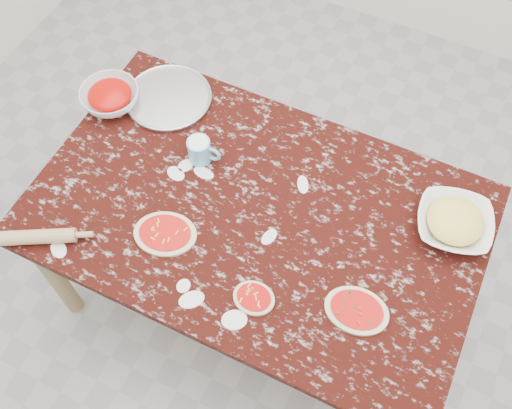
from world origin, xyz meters
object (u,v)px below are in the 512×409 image
object	(u,v)px
sauce_bowl	(110,97)
flour_mug	(200,150)
worktable	(256,223)
rolling_pin	(38,237)
pizza_tray	(169,98)
cheese_bowl	(454,223)

from	to	relation	value
sauce_bowl	flour_mug	world-z (taller)	flour_mug
worktable	rolling_pin	distance (m)	0.77
pizza_tray	flour_mug	bearing A→B (deg)	-37.77
worktable	flour_mug	size ratio (longest dim) A/B	12.40
sauce_bowl	rolling_pin	world-z (taller)	sauce_bowl
worktable	flour_mug	xyz separation A→B (m)	(-0.29, 0.12, 0.14)
worktable	cheese_bowl	xyz separation A→B (m)	(0.65, 0.24, 0.11)
worktable	cheese_bowl	size ratio (longest dim) A/B	6.12
sauce_bowl	rolling_pin	distance (m)	0.64
flour_mug	rolling_pin	bearing A→B (deg)	-121.60
worktable	rolling_pin	xyz separation A→B (m)	(-0.63, -0.43, 0.11)
pizza_tray	cheese_bowl	bearing A→B (deg)	-3.89
flour_mug	sauce_bowl	bearing A→B (deg)	169.57
pizza_tray	sauce_bowl	size ratio (longest dim) A/B	1.47
rolling_pin	cheese_bowl	bearing A→B (deg)	27.67
flour_mug	rolling_pin	world-z (taller)	flour_mug
rolling_pin	sauce_bowl	bearing A→B (deg)	100.30
cheese_bowl	flour_mug	bearing A→B (deg)	-172.77
sauce_bowl	rolling_pin	bearing A→B (deg)	-79.70
worktable	sauce_bowl	bearing A→B (deg)	164.61
worktable	cheese_bowl	bearing A→B (deg)	20.24
worktable	pizza_tray	xyz separation A→B (m)	(-0.55, 0.32, 0.09)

